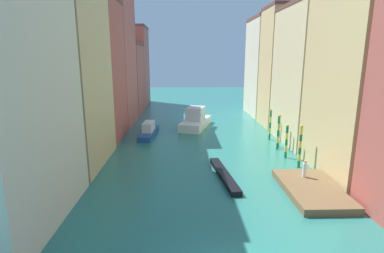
# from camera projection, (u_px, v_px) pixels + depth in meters

# --- Properties ---
(ground_plane) EXTENTS (154.00, 154.00, 0.00)m
(ground_plane) POSITION_uv_depth(u_px,v_px,m) (201.00, 144.00, 39.46)
(ground_plane) COLOR #28756B
(building_left_1) EXTENTS (6.16, 11.16, 20.67)m
(building_left_1) POSITION_uv_depth(u_px,v_px,m) (69.00, 65.00, 30.00)
(building_left_1) COLOR #DBB77A
(building_left_1) RESTS_ON ground
(building_left_2) EXTENTS (6.16, 8.84, 18.70)m
(building_left_2) POSITION_uv_depth(u_px,v_px,m) (97.00, 71.00, 39.91)
(building_left_2) COLOR #B25147
(building_left_2) RESTS_ON ground
(building_left_3) EXTENTS (6.16, 11.08, 21.93)m
(building_left_3) POSITION_uv_depth(u_px,v_px,m) (113.00, 58.00, 49.22)
(building_left_3) COLOR #B25147
(building_left_3) RESTS_ON ground
(building_left_4) EXTENTS (6.16, 11.57, 14.09)m
(building_left_4) POSITION_uv_depth(u_px,v_px,m) (127.00, 78.00, 61.40)
(building_left_4) COLOR #B25147
(building_left_4) RESTS_ON ground
(building_left_5) EXTENTS (6.16, 9.79, 18.16)m
(building_left_5) POSITION_uv_depth(u_px,v_px,m) (134.00, 66.00, 71.27)
(building_left_5) COLOR #B25147
(building_left_5) RESTS_ON ground
(building_right_1) EXTENTS (6.16, 10.87, 20.02)m
(building_right_1) POSITION_uv_depth(u_px,v_px,m) (360.00, 69.00, 27.47)
(building_right_1) COLOR #DBB77A
(building_right_1) RESTS_ON ground
(building_right_2) EXTENTS (6.16, 11.64, 17.72)m
(building_right_2) POSITION_uv_depth(u_px,v_px,m) (308.00, 75.00, 38.89)
(building_right_2) COLOR beige
(building_right_2) RESTS_ON ground
(building_right_3) EXTENTS (6.16, 7.64, 18.94)m
(building_right_3) POSITION_uv_depth(u_px,v_px,m) (283.00, 68.00, 48.42)
(building_right_3) COLOR #DBB77A
(building_right_3) RESTS_ON ground
(building_right_4) EXTENTS (6.16, 11.55, 18.51)m
(building_right_4) POSITION_uv_depth(u_px,v_px,m) (266.00, 67.00, 58.22)
(building_right_4) COLOR beige
(building_right_4) RESTS_ON ground
(waterfront_dock) EXTENTS (4.37, 7.92, 0.59)m
(waterfront_dock) POSITION_uv_depth(u_px,v_px,m) (311.00, 189.00, 25.18)
(waterfront_dock) COLOR brown
(waterfront_dock) RESTS_ON ground
(person_on_dock) EXTENTS (0.36, 0.36, 1.58)m
(person_on_dock) POSITION_uv_depth(u_px,v_px,m) (305.00, 169.00, 26.87)
(person_on_dock) COLOR white
(person_on_dock) RESTS_ON waterfront_dock
(mooring_pole_0) EXTENTS (0.32, 0.32, 4.49)m
(mooring_pole_0) POSITION_uv_depth(u_px,v_px,m) (300.00, 146.00, 30.57)
(mooring_pole_0) COLOR #197247
(mooring_pole_0) RESTS_ON ground
(mooring_pole_1) EXTENTS (0.31, 0.31, 3.88)m
(mooring_pole_1) POSITION_uv_depth(u_px,v_px,m) (286.00, 141.00, 33.60)
(mooring_pole_1) COLOR #197247
(mooring_pole_1) RESTS_ON ground
(mooring_pole_2) EXTENTS (0.29, 0.29, 4.34)m
(mooring_pole_2) POSITION_uv_depth(u_px,v_px,m) (278.00, 132.00, 36.71)
(mooring_pole_2) COLOR #197247
(mooring_pole_2) RESTS_ON ground
(mooring_pole_3) EXTENTS (0.35, 0.35, 4.17)m
(mooring_pole_3) POSITION_uv_depth(u_px,v_px,m) (279.00, 131.00, 37.55)
(mooring_pole_3) COLOR #197247
(mooring_pole_3) RESTS_ON ground
(mooring_pole_4) EXTENTS (0.29, 0.29, 4.28)m
(mooring_pole_4) POSITION_uv_depth(u_px,v_px,m) (270.00, 124.00, 41.10)
(mooring_pole_4) COLOR #197247
(mooring_pole_4) RESTS_ON ground
(vaporetto_white) EXTENTS (5.72, 9.60, 3.27)m
(vaporetto_white) POSITION_uv_depth(u_px,v_px,m) (196.00, 120.00, 48.73)
(vaporetto_white) COLOR white
(vaporetto_white) RESTS_ON ground
(gondola_black) EXTENTS (1.92, 8.53, 0.50)m
(gondola_black) POSITION_uv_depth(u_px,v_px,m) (224.00, 175.00, 28.39)
(gondola_black) COLOR black
(gondola_black) RESTS_ON ground
(motorboat_0) EXTENTS (2.32, 7.65, 2.03)m
(motorboat_0) POSITION_uv_depth(u_px,v_px,m) (149.00, 131.00, 43.44)
(motorboat_0) COLOR #234C93
(motorboat_0) RESTS_ON ground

